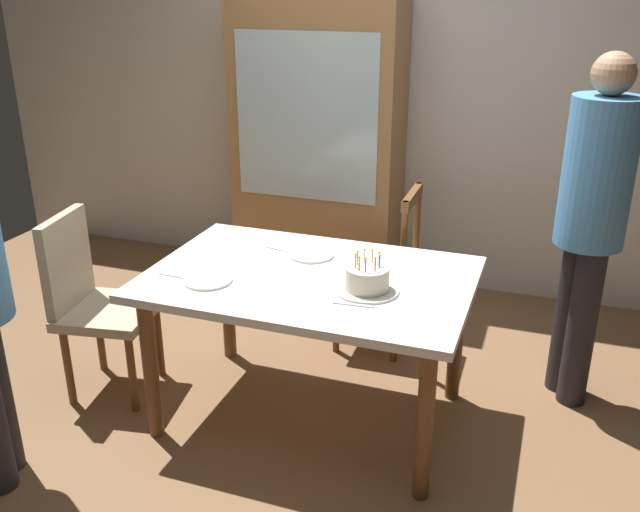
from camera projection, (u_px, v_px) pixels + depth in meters
name	position (u px, v px, depth m)	size (l,w,h in m)	color
ground	(311.00, 414.00, 3.43)	(6.40, 6.40, 0.00)	brown
back_wall	(407.00, 94.00, 4.56)	(6.40, 0.10, 2.60)	beige
dining_table	(310.00, 294.00, 3.19)	(1.47, 0.98, 0.76)	white
birthday_cake	(367.00, 280.00, 2.97)	(0.28, 0.28, 0.18)	silver
plate_near_celebrant	(208.00, 280.00, 3.08)	(0.22, 0.22, 0.01)	silver
plate_far_side	(311.00, 255.00, 3.36)	(0.22, 0.22, 0.01)	silver
fork_near_celebrant	(176.00, 276.00, 3.13)	(0.18, 0.02, 0.01)	silver
fork_far_side	(282.00, 250.00, 3.43)	(0.18, 0.02, 0.01)	silver
fork_near_guest	(354.00, 305.00, 2.86)	(0.18, 0.02, 0.01)	silver
chair_spindle_back	(379.00, 272.00, 3.93)	(0.45, 0.45, 0.95)	beige
chair_upholstered	(91.00, 296.00, 3.47)	(0.51, 0.51, 0.95)	tan
person_guest	(592.00, 214.00, 3.24)	(0.32, 0.32, 1.73)	#262328
china_cabinet	(318.00, 149.00, 4.60)	(1.10, 0.45, 1.90)	#9E7042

